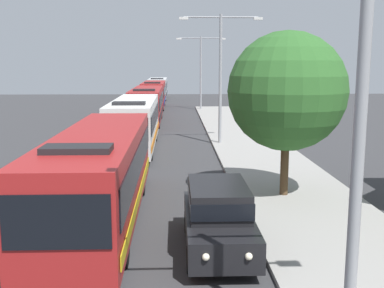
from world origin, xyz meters
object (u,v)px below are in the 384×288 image
object	(u,v)px
bus_rear	(158,88)
white_suv	(218,215)
streetlamp_mid	(221,66)
streetlamp_far	(201,65)
roadside_tree	(287,91)
streetlamp_near	(362,88)
bus_lead	(100,173)
bus_middle	(147,104)
bus_second_in_line	(135,122)
bus_fourth_in_line	(154,94)

from	to	relation	value
bus_rear	white_suv	bearing A→B (deg)	-86.28
streetlamp_mid	streetlamp_far	world-z (taller)	streetlamp_mid
streetlamp_mid	roadside_tree	distance (m)	12.52
streetlamp_near	streetlamp_far	xyz separation A→B (m)	(0.00, 46.29, 0.16)
streetlamp_near	bus_lead	bearing A→B (deg)	123.57
streetlamp_far	white_suv	bearing A→B (deg)	-92.39
bus_middle	white_suv	world-z (taller)	bus_middle
white_suv	streetlamp_far	world-z (taller)	streetlamp_far
bus_second_in_line	streetlamp_near	bearing A→B (deg)	-76.05
bus_middle	bus_fourth_in_line	distance (m)	14.03
streetlamp_near	streetlamp_mid	xyz separation A→B (m)	(0.00, 23.14, 0.21)
streetlamp_mid	roadside_tree	size ratio (longest dim) A/B	1.28
bus_middle	streetlamp_far	world-z (taller)	streetlamp_far
bus_second_in_line	streetlamp_near	size ratio (longest dim) A/B	1.45
bus_middle	bus_rear	xyz separation A→B (m)	(-0.00, 27.58, -0.00)
bus_lead	streetlamp_near	bearing A→B (deg)	-56.43
bus_lead	bus_middle	world-z (taller)	same
bus_rear	streetlamp_far	xyz separation A→B (m)	(5.40, -16.12, 3.37)
streetlamp_far	roadside_tree	xyz separation A→B (m)	(1.37, -35.56, -0.85)
streetlamp_near	bus_middle	bearing A→B (deg)	98.81
bus_middle	bus_rear	size ratio (longest dim) A/B	1.14
bus_second_in_line	roadside_tree	bearing A→B (deg)	-58.40
bus_second_in_line	bus_middle	xyz separation A→B (m)	(0.00, 13.10, 0.00)
bus_lead	streetlamp_far	world-z (taller)	streetlamp_far
bus_second_in_line	streetlamp_mid	xyz separation A→B (m)	(5.40, 1.41, 3.42)
streetlamp_near	streetlamp_far	world-z (taller)	streetlamp_far
bus_lead	bus_middle	size ratio (longest dim) A/B	0.96
bus_lead	bus_second_in_line	world-z (taller)	same
streetlamp_near	bus_second_in_line	bearing A→B (deg)	103.95
bus_fourth_in_line	roadside_tree	world-z (taller)	roadside_tree
bus_fourth_in_line	streetlamp_mid	distance (m)	26.50
streetlamp_near	streetlamp_far	distance (m)	46.29
white_suv	bus_lead	bearing A→B (deg)	145.35
bus_fourth_in_line	bus_rear	bearing A→B (deg)	90.00
white_suv	bus_second_in_line	bearing A→B (deg)	102.89
bus_lead	streetlamp_far	distance (m)	38.68
roadside_tree	white_suv	bearing A→B (deg)	-120.83
bus_middle	bus_lead	bearing A→B (deg)	-90.00
bus_lead	streetlamp_far	size ratio (longest dim) A/B	1.46
bus_second_in_line	roadside_tree	world-z (taller)	roadside_tree
bus_fourth_in_line	streetlamp_near	bearing A→B (deg)	-83.70
white_suv	streetlamp_mid	distance (m)	18.11
white_suv	streetlamp_near	size ratio (longest dim) A/B	0.62
bus_middle	streetlamp_mid	size ratio (longest dim) A/B	1.50
streetlamp_mid	streetlamp_far	distance (m)	23.14
bus_middle	streetlamp_near	bearing A→B (deg)	-81.19
streetlamp_mid	streetlamp_far	bearing A→B (deg)	90.00
streetlamp_near	white_suv	bearing A→B (deg)	106.95
bus_second_in_line	streetlamp_mid	world-z (taller)	streetlamp_mid
streetlamp_near	streetlamp_mid	distance (m)	23.15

